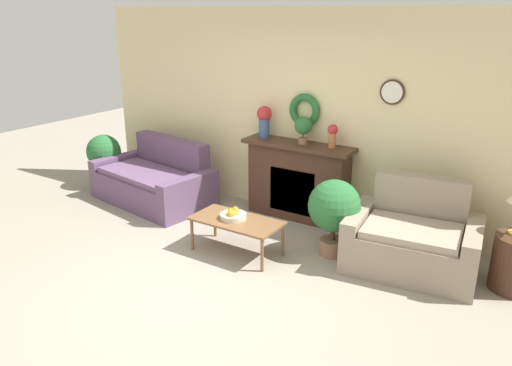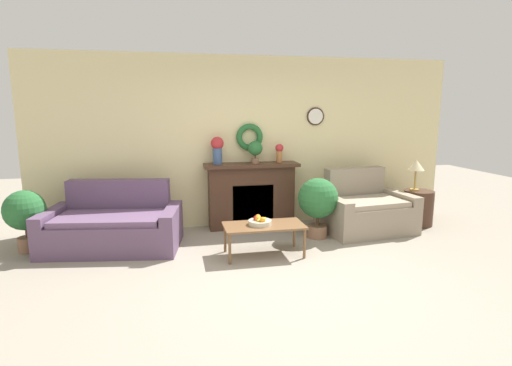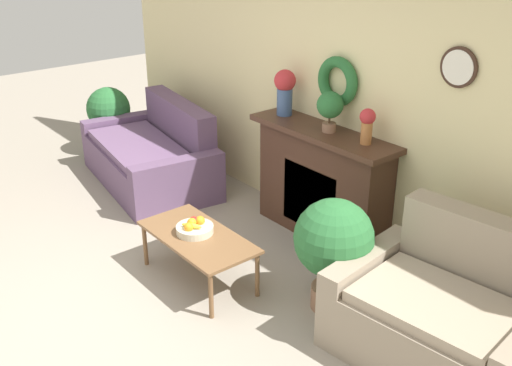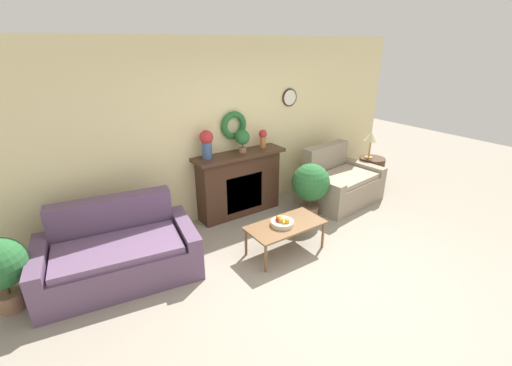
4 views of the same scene
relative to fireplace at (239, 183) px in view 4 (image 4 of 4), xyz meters
The scene contains 14 objects.
ground_plane 2.29m from the fireplace, 89.44° to the right, with size 16.00×16.00×0.00m, color gray.
wall_back 0.85m from the fireplace, 83.55° to the left, with size 6.80×0.16×2.70m.
fireplace is the anchor object (origin of this frame).
couch_left 2.12m from the fireplace, 164.37° to the right, with size 1.89×1.24×0.88m.
loveseat_right 1.79m from the fireplace, 18.05° to the right, with size 1.44×1.09×0.95m.
coffee_table 1.31m from the fireplace, 93.91° to the right, with size 1.04×0.52×0.41m.
fruit_bowl 1.30m from the fireplace, 96.34° to the right, with size 0.30×0.30×0.12m.
side_table_by_loveseat 2.74m from the fireplace, ahead, with size 0.47×0.47×0.57m.
table_lamp 2.70m from the fireplace, ahead, with size 0.26×0.26×0.50m.
vase_on_mantel_left 0.93m from the fireplace, behind, with size 0.20×0.20×0.42m.
vase_on_mantel_right 0.82m from the fireplace, ahead, with size 0.13×0.13×0.30m.
potted_plant_on_mantel 0.74m from the fireplace, 12.99° to the right, with size 0.23×0.23×0.35m.
potted_plant_floor_by_couch 3.18m from the fireplace, behind, with size 0.53×0.53×0.83m.
potted_plant_floor_by_loveseat 1.13m from the fireplace, 40.94° to the right, with size 0.59×0.59×0.89m.
Camera 4 is at (-2.63, -2.08, 2.62)m, focal length 24.00 mm.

